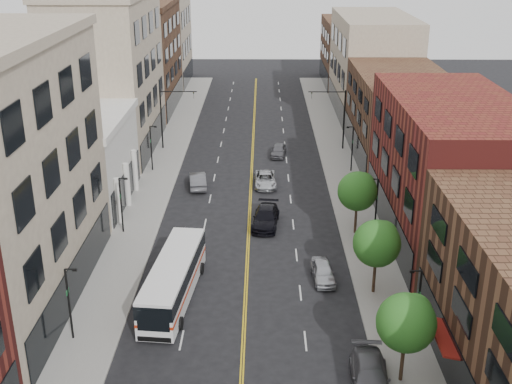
{
  "coord_description": "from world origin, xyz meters",
  "views": [
    {
      "loc": [
        1.16,
        -26.81,
        24.24
      ],
      "look_at": [
        0.68,
        21.35,
        5.0
      ],
      "focal_mm": 45.0,
      "sensor_mm": 36.0,
      "label": 1
    }
  ],
  "objects_px": {
    "car_parked_mid": "(370,377)",
    "car_lane_c": "(279,150)",
    "car_lane_a": "(266,218)",
    "car_parked_far": "(323,272)",
    "car_lane_behind": "(198,180)",
    "city_bus": "(174,278)",
    "car_lane_b": "(265,180)"
  },
  "relations": [
    {
      "from": "car_lane_b",
      "to": "car_lane_c",
      "type": "distance_m",
      "value": 9.88
    },
    {
      "from": "car_lane_a",
      "to": "car_lane_b",
      "type": "distance_m",
      "value": 9.97
    },
    {
      "from": "car_lane_a",
      "to": "car_lane_c",
      "type": "xyz_separation_m",
      "value": [
        1.6,
        19.72,
        -0.09
      ]
    },
    {
      "from": "city_bus",
      "to": "car_lane_c",
      "type": "bearing_deg",
      "value": 81.19
    },
    {
      "from": "car_lane_a",
      "to": "car_lane_b",
      "type": "bearing_deg",
      "value": 96.0
    },
    {
      "from": "car_parked_far",
      "to": "car_lane_a",
      "type": "bearing_deg",
      "value": 109.97
    },
    {
      "from": "city_bus",
      "to": "car_parked_mid",
      "type": "xyz_separation_m",
      "value": [
        12.5,
        -9.74,
        -0.94
      ]
    },
    {
      "from": "car_parked_mid",
      "to": "car_lane_a",
      "type": "height_order",
      "value": "car_lane_a"
    },
    {
      "from": "car_parked_mid",
      "to": "car_lane_b",
      "type": "distance_m",
      "value": 32.82
    },
    {
      "from": "city_bus",
      "to": "car_lane_behind",
      "type": "distance_m",
      "value": 22.04
    },
    {
      "from": "car_parked_far",
      "to": "car_lane_behind",
      "type": "relative_size",
      "value": 0.86
    },
    {
      "from": "car_parked_far",
      "to": "car_lane_behind",
      "type": "bearing_deg",
      "value": 116.68
    },
    {
      "from": "car_lane_behind",
      "to": "car_lane_c",
      "type": "distance_m",
      "value": 13.41
    },
    {
      "from": "car_parked_mid",
      "to": "car_lane_c",
      "type": "relative_size",
      "value": 1.3
    },
    {
      "from": "car_parked_far",
      "to": "car_lane_c",
      "type": "distance_m",
      "value": 29.62
    },
    {
      "from": "city_bus",
      "to": "car_lane_c",
      "type": "height_order",
      "value": "city_bus"
    },
    {
      "from": "city_bus",
      "to": "car_lane_a",
      "type": "distance_m",
      "value": 14.24
    },
    {
      "from": "car_parked_mid",
      "to": "car_parked_far",
      "type": "bearing_deg",
      "value": 100.4
    },
    {
      "from": "city_bus",
      "to": "car_lane_a",
      "type": "xyz_separation_m",
      "value": [
        6.6,
        12.58,
        -0.93
      ]
    },
    {
      "from": "car_lane_behind",
      "to": "car_parked_far",
      "type": "bearing_deg",
      "value": 112.71
    },
    {
      "from": "car_parked_far",
      "to": "car_lane_a",
      "type": "distance_m",
      "value": 10.68
    },
    {
      "from": "car_parked_far",
      "to": "car_lane_b",
      "type": "bearing_deg",
      "value": 98.49
    },
    {
      "from": "city_bus",
      "to": "car_lane_b",
      "type": "xyz_separation_m",
      "value": [
        6.61,
        22.55,
        -1.03
      ]
    },
    {
      "from": "car_parked_mid",
      "to": "car_parked_far",
      "type": "distance_m",
      "value": 12.65
    },
    {
      "from": "car_lane_behind",
      "to": "car_lane_a",
      "type": "height_order",
      "value": "car_lane_a"
    },
    {
      "from": "car_parked_far",
      "to": "car_lane_b",
      "type": "height_order",
      "value": "car_parked_far"
    },
    {
      "from": "car_lane_behind",
      "to": "car_lane_a",
      "type": "bearing_deg",
      "value": 118.81
    },
    {
      "from": "city_bus",
      "to": "car_lane_b",
      "type": "height_order",
      "value": "city_bus"
    },
    {
      "from": "car_lane_b",
      "to": "car_lane_c",
      "type": "bearing_deg",
      "value": 79.0
    },
    {
      "from": "car_lane_a",
      "to": "car_lane_b",
      "type": "xyz_separation_m",
      "value": [
        0.01,
        9.97,
        -0.11
      ]
    },
    {
      "from": "car_lane_behind",
      "to": "car_lane_b",
      "type": "distance_m",
      "value": 7.03
    },
    {
      "from": "car_lane_a",
      "to": "car_lane_b",
      "type": "relative_size",
      "value": 1.11
    }
  ]
}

